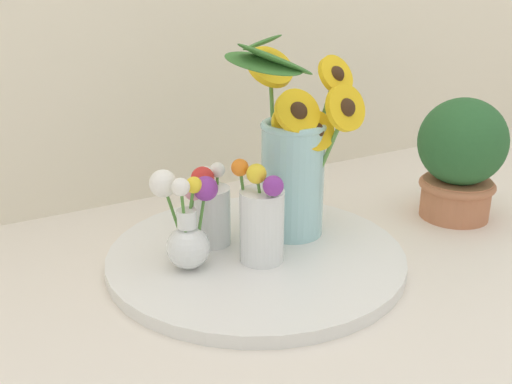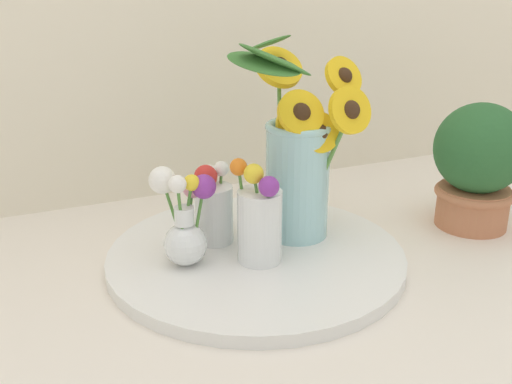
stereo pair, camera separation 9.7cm
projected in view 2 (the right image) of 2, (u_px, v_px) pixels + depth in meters
ground_plane at (279, 265)px, 1.01m from camera, size 6.00×6.00×0.00m
serving_tray at (256, 256)px, 1.01m from camera, size 0.50×0.50×0.02m
mason_jar_sunflowers at (298, 159)px, 1.02m from camera, size 0.26×0.23×0.35m
vase_small_center at (259, 220)px, 0.95m from camera, size 0.08×0.09×0.17m
vase_bulb_right at (184, 221)px, 0.95m from camera, size 0.10×0.09×0.16m
vase_small_back at (213, 207)px, 1.03m from camera, size 0.07×0.07×0.14m
potted_plant at (477, 163)px, 1.12m from camera, size 0.17×0.17×0.24m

